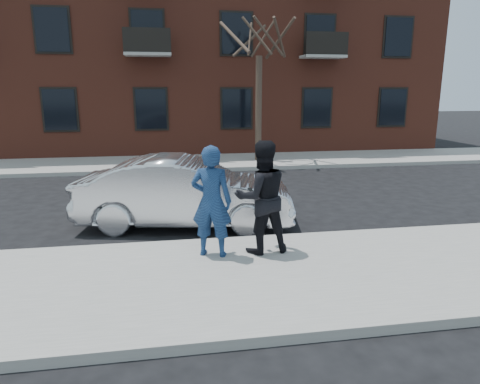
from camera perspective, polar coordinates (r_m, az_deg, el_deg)
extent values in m
plane|color=black|center=(7.21, -15.30, -12.01)|extent=(100.00, 100.00, 0.00)
cube|color=gray|center=(6.95, -15.54, -12.34)|extent=(50.00, 3.50, 0.15)
cube|color=#999691|center=(8.60, -14.36, -7.14)|extent=(50.00, 0.10, 0.15)
cube|color=gray|center=(18.00, -11.95, 3.74)|extent=(50.00, 3.50, 0.15)
cube|color=#999691|center=(16.23, -12.18, 2.67)|extent=(50.00, 0.10, 0.15)
cube|color=brown|center=(24.69, -7.09, 20.31)|extent=(24.00, 10.00, 12.00)
cube|color=black|center=(19.68, -0.44, 11.07)|extent=(1.30, 0.06, 1.70)
cube|color=black|center=(22.19, 19.68, 10.58)|extent=(1.30, 0.06, 1.70)
cube|color=black|center=(19.81, -0.46, 20.36)|extent=(1.30, 0.06, 1.70)
cube|color=black|center=(22.30, 20.37, 18.80)|extent=(1.30, 0.06, 1.70)
cylinder|color=#3A2B22|center=(17.88, 2.49, 10.97)|extent=(0.26, 0.26, 4.20)
imported|color=silver|center=(9.71, -7.23, -0.04)|extent=(5.00, 2.45, 1.58)
imported|color=navy|center=(7.48, -3.83, -1.27)|extent=(0.84, 0.68, 1.98)
cube|color=black|center=(7.64, -3.85, 0.97)|extent=(0.11, 0.14, 0.08)
imported|color=black|center=(7.65, 2.90, -0.70)|extent=(1.07, 0.88, 2.04)
cube|color=black|center=(7.75, 1.43, 0.27)|extent=(0.11, 0.15, 0.06)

